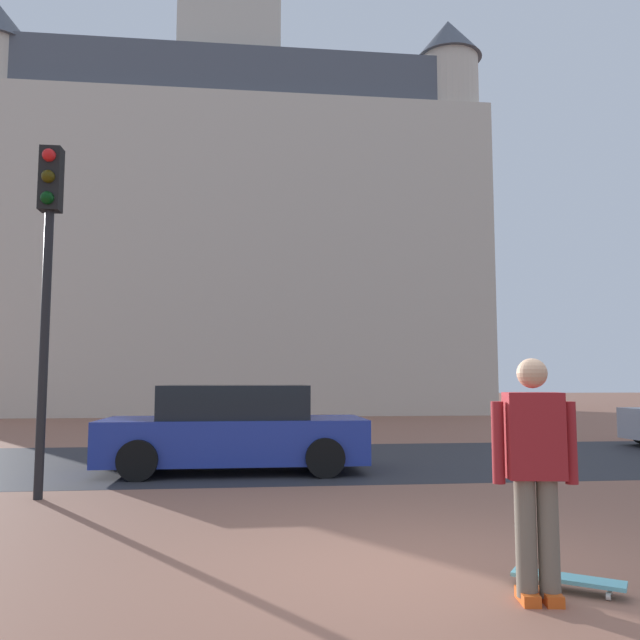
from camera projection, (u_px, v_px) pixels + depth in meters
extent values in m
plane|color=#93604C|center=(312.00, 446.00, 15.04)|extent=(120.00, 120.00, 0.00)
cube|color=#2D2D33|center=(325.00, 460.00, 12.37)|extent=(120.00, 6.00, 0.00)
cube|color=beige|center=(232.00, 272.00, 33.07)|extent=(24.20, 11.38, 14.50)
cube|color=#4C515B|center=(234.00, 116.00, 33.87)|extent=(22.26, 10.47, 2.40)
cube|color=beige|center=(229.00, 154.00, 33.65)|extent=(5.18, 5.18, 27.19)
cylinder|color=beige|center=(452.00, 232.00, 30.22)|extent=(2.80, 2.80, 17.31)
cone|color=#4C515B|center=(448.00, 40.00, 31.14)|extent=(3.20, 3.20, 2.00)
cylinder|color=#706656|center=(548.00, 537.00, 4.50)|extent=(0.15, 0.15, 0.82)
cube|color=#E15519|center=(550.00, 597.00, 4.46)|extent=(0.16, 0.27, 0.08)
cylinder|color=#706656|center=(526.00, 537.00, 4.51)|extent=(0.15, 0.15, 0.82)
cube|color=#E15519|center=(528.00, 597.00, 4.47)|extent=(0.16, 0.27, 0.08)
cube|color=maroon|center=(534.00, 435.00, 4.57)|extent=(0.43, 0.28, 0.62)
cylinder|color=maroon|center=(570.00, 442.00, 4.56)|extent=(0.09, 0.09, 0.59)
cylinder|color=maroon|center=(498.00, 442.00, 4.58)|extent=(0.09, 0.09, 0.59)
cube|color=black|center=(530.00, 431.00, 4.67)|extent=(0.30, 0.18, 0.40)
sphere|color=tan|center=(532.00, 373.00, 4.61)|extent=(0.22, 0.22, 0.22)
cube|color=#69C3CF|center=(568.00, 579.00, 4.71)|extent=(0.77, 0.63, 0.03)
cylinder|color=silver|center=(528.00, 584.00, 4.78)|extent=(0.06, 0.06, 0.06)
cylinder|color=silver|center=(531.00, 579.00, 4.90)|extent=(0.06, 0.06, 0.06)
cylinder|color=silver|center=(608.00, 596.00, 4.51)|extent=(0.06, 0.06, 0.06)
cylinder|color=silver|center=(610.00, 591.00, 4.63)|extent=(0.06, 0.06, 0.06)
cube|color=#23389E|center=(234.00, 439.00, 10.93)|extent=(4.48, 1.80, 0.74)
cube|color=black|center=(235.00, 402.00, 10.99)|extent=(2.51, 1.59, 0.57)
cylinder|color=black|center=(314.00, 446.00, 11.96)|extent=(0.64, 0.22, 0.64)
cylinder|color=black|center=(325.00, 458.00, 10.18)|extent=(0.64, 0.22, 0.64)
cylinder|color=black|center=(155.00, 448.00, 11.64)|extent=(0.64, 0.22, 0.64)
cylinder|color=black|center=(138.00, 460.00, 9.85)|extent=(0.64, 0.22, 0.64)
cylinder|color=black|center=(44.00, 352.00, 8.50)|extent=(0.12, 0.12, 3.89)
cube|color=black|center=(51.00, 179.00, 8.73)|extent=(0.28, 0.24, 0.90)
sphere|color=red|center=(49.00, 155.00, 8.63)|extent=(0.18, 0.18, 0.18)
sphere|color=#3C3306|center=(48.00, 176.00, 8.60)|extent=(0.18, 0.18, 0.18)
sphere|color=#06330C|center=(47.00, 198.00, 8.57)|extent=(0.18, 0.18, 0.18)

